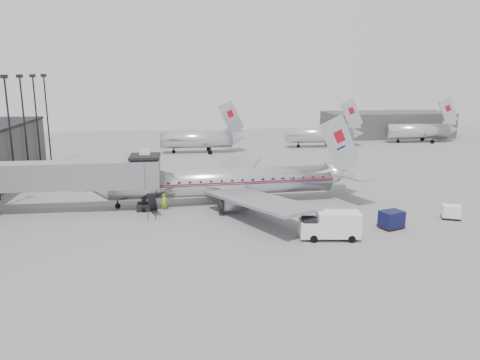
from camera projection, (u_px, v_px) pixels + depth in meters
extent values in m
plane|color=slate|center=(227.00, 216.00, 51.86)|extent=(160.00, 160.00, 0.00)
cube|color=#3D3B37|center=(386.00, 124.00, 114.54)|extent=(30.00, 12.00, 6.00)
cube|color=gold|center=(247.00, 201.00, 58.02)|extent=(60.00, 0.15, 0.01)
cube|color=slate|center=(26.00, 176.00, 51.76)|extent=(12.00, 2.80, 3.00)
cube|color=slate|center=(109.00, 174.00, 52.83)|extent=(8.00, 3.00, 3.10)
cube|color=slate|center=(146.00, 173.00, 53.69)|extent=(3.20, 3.60, 3.20)
cube|color=black|center=(145.00, 156.00, 53.26)|extent=(3.40, 3.80, 0.30)
cube|color=white|center=(145.00, 152.00, 53.15)|extent=(1.20, 0.15, 0.80)
cylinder|color=black|center=(144.00, 198.00, 53.92)|extent=(0.56, 0.56, 2.80)
cube|color=black|center=(144.00, 207.00, 54.16)|extent=(1.60, 2.20, 0.70)
cylinder|color=black|center=(144.00, 210.00, 53.20)|extent=(0.30, 0.60, 0.60)
cylinder|color=black|center=(145.00, 205.00, 55.14)|extent=(0.30, 0.60, 0.60)
cube|color=black|center=(152.00, 202.00, 51.81)|extent=(0.90, 3.20, 2.90)
cylinder|color=black|center=(10.00, 134.00, 62.37)|extent=(0.24, 0.24, 15.00)
cube|color=black|center=(4.00, 76.00, 60.67)|extent=(0.90, 0.25, 0.50)
cylinder|color=black|center=(25.00, 129.00, 68.17)|extent=(0.24, 0.24, 15.00)
cube|color=black|center=(19.00, 76.00, 66.47)|extent=(0.90, 0.25, 0.50)
cylinder|color=black|center=(37.00, 124.00, 73.97)|extent=(0.24, 0.24, 15.00)
cube|color=black|center=(32.00, 76.00, 72.28)|extent=(0.90, 0.25, 0.50)
cylinder|color=black|center=(48.00, 120.00, 79.77)|extent=(0.24, 0.24, 15.00)
cube|color=black|center=(43.00, 75.00, 78.08)|extent=(0.90, 0.25, 0.50)
cylinder|color=silver|center=(196.00, 140.00, 91.65)|extent=(14.00, 3.20, 3.20)
cube|color=silver|center=(231.00, 117.00, 91.46)|extent=(5.17, 0.26, 6.52)
cylinder|color=black|center=(174.00, 151.00, 91.58)|extent=(0.24, 0.24, 1.00)
cylinder|color=silver|center=(319.00, 135.00, 98.60)|extent=(14.00, 3.20, 3.20)
cube|color=silver|center=(352.00, 114.00, 98.42)|extent=(5.17, 0.26, 6.52)
cylinder|color=black|center=(298.00, 145.00, 98.54)|extent=(0.24, 0.24, 1.00)
cylinder|color=silver|center=(418.00, 131.00, 105.32)|extent=(14.00, 3.20, 3.20)
cube|color=silver|center=(448.00, 111.00, 105.14)|extent=(5.17, 0.26, 6.52)
cylinder|color=black|center=(398.00, 140.00, 105.26)|extent=(0.24, 0.24, 1.00)
cylinder|color=silver|center=(223.00, 182.00, 56.29)|extent=(26.80, 4.92, 3.29)
cone|color=silver|center=(97.00, 187.00, 53.68)|extent=(2.86, 3.44, 3.29)
cone|color=silver|center=(340.00, 174.00, 58.87)|extent=(3.74, 3.33, 3.12)
cube|color=maroon|center=(223.00, 180.00, 56.24)|extent=(26.80, 4.97, 0.16)
cube|color=#091751|center=(223.00, 182.00, 56.29)|extent=(26.80, 4.97, 0.09)
cube|color=silver|center=(339.00, 142.00, 57.90)|extent=(5.46, 0.60, 6.83)
cube|color=gray|center=(233.00, 170.00, 64.48)|extent=(9.55, 15.02, 1.05)
cube|color=gray|center=(259.00, 200.00, 49.17)|extent=(10.90, 14.86, 1.05)
cylinder|color=gray|center=(221.00, 184.00, 61.11)|extent=(3.13, 2.05, 1.87)
cylinder|color=gray|center=(233.00, 203.00, 52.26)|extent=(3.13, 2.05, 1.87)
cylinder|color=black|center=(118.00, 204.00, 54.55)|extent=(0.18, 0.18, 1.15)
cylinder|color=black|center=(234.00, 193.00, 59.28)|extent=(0.23, 0.23, 1.24)
cylinder|color=black|center=(234.00, 194.00, 59.33)|extent=(0.91, 0.36, 0.89)
cylinder|color=black|center=(241.00, 203.00, 54.86)|extent=(0.23, 0.23, 1.24)
cylinder|color=black|center=(241.00, 204.00, 54.91)|extent=(0.91, 0.36, 0.89)
cube|color=silver|center=(338.00, 224.00, 44.41)|extent=(4.24, 2.71, 2.33)
cube|color=silver|center=(309.00, 228.00, 44.53)|extent=(2.03, 2.31, 1.55)
cube|color=black|center=(309.00, 222.00, 44.38)|extent=(1.56, 2.04, 0.66)
cylinder|color=black|center=(314.00, 239.00, 43.71)|extent=(0.74, 0.37, 0.71)
cylinder|color=black|center=(311.00, 232.00, 45.66)|extent=(0.74, 0.37, 0.71)
cylinder|color=black|center=(352.00, 239.00, 43.69)|extent=(0.74, 0.37, 0.71)
cylinder|color=black|center=(347.00, 232.00, 45.63)|extent=(0.74, 0.37, 0.71)
cube|color=#0D1037|center=(392.00, 218.00, 47.53)|extent=(2.65, 2.32, 1.55)
cube|color=black|center=(391.00, 226.00, 47.72)|extent=(2.80, 2.46, 0.13)
cylinder|color=black|center=(389.00, 230.00, 46.76)|extent=(0.36, 0.24, 0.33)
cylinder|color=black|center=(402.00, 227.00, 47.55)|extent=(0.36, 0.24, 0.33)
cylinder|color=black|center=(380.00, 226.00, 47.92)|extent=(0.36, 0.24, 0.33)
cylinder|color=black|center=(393.00, 224.00, 48.70)|extent=(0.36, 0.24, 0.33)
cube|color=silver|center=(451.00, 211.00, 50.58)|extent=(2.23, 1.99, 1.29)
cube|color=black|center=(451.00, 217.00, 50.73)|extent=(2.36, 2.11, 0.11)
cylinder|color=black|center=(444.00, 219.00, 50.43)|extent=(0.30, 0.21, 0.28)
cylinder|color=black|center=(459.00, 220.00, 50.03)|extent=(0.30, 0.21, 0.28)
cylinder|color=black|center=(443.00, 216.00, 51.46)|extent=(0.30, 0.21, 0.28)
cylinder|color=black|center=(457.00, 217.00, 51.06)|extent=(0.30, 0.21, 0.28)
imported|color=#A3DA19|center=(164.00, 202.00, 53.71)|extent=(0.72, 0.47, 1.95)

